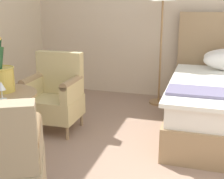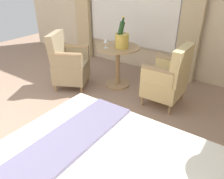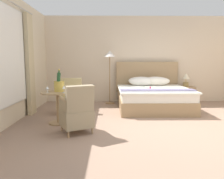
{
  "view_description": "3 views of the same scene",
  "coord_description": "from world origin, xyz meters",
  "px_view_note": "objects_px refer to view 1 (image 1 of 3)",
  "views": [
    {
      "loc": [
        -0.45,
        -1.88,
        1.48
      ],
      "look_at": [
        -1.2,
        0.62,
        0.73
      ],
      "focal_mm": 50.0,
      "sensor_mm": 36.0,
      "label": 1
    },
    {
      "loc": [
        0.69,
        2.21,
        1.73
      ],
      "look_at": [
        -0.97,
        1.05,
        0.66
      ],
      "focal_mm": 35.0,
      "sensor_mm": 36.0,
      "label": 2
    },
    {
      "loc": [
        -1.08,
        -4.31,
        1.35
      ],
      "look_at": [
        -1.01,
        0.84,
        0.67
      ],
      "focal_mm": 35.0,
      "sensor_mm": 36.0,
      "label": 3
    }
  ],
  "objects_px": {
    "floor_lamp_brass": "(163,5)",
    "champagne_bucket": "(1,76)",
    "armchair_facing_bed": "(2,167)",
    "armchair_by_window": "(55,95)",
    "wine_glass_near_edge": "(1,87)"
  },
  "relations": [
    {
      "from": "floor_lamp_brass",
      "to": "champagne_bucket",
      "type": "relative_size",
      "value": 3.42
    },
    {
      "from": "floor_lamp_brass",
      "to": "armchair_by_window",
      "type": "bearing_deg",
      "value": -128.62
    },
    {
      "from": "champagne_bucket",
      "to": "wine_glass_near_edge",
      "type": "bearing_deg",
      "value": -55.1
    },
    {
      "from": "floor_lamp_brass",
      "to": "armchair_facing_bed",
      "type": "xyz_separation_m",
      "value": [
        -0.62,
        -2.86,
        -1.0
      ]
    },
    {
      "from": "wine_glass_near_edge",
      "to": "armchair_by_window",
      "type": "bearing_deg",
      "value": 93.73
    },
    {
      "from": "champagne_bucket",
      "to": "armchair_facing_bed",
      "type": "height_order",
      "value": "champagne_bucket"
    },
    {
      "from": "wine_glass_near_edge",
      "to": "floor_lamp_brass",
      "type": "bearing_deg",
      "value": 67.7
    },
    {
      "from": "wine_glass_near_edge",
      "to": "armchair_facing_bed",
      "type": "relative_size",
      "value": 0.17
    },
    {
      "from": "floor_lamp_brass",
      "to": "armchair_by_window",
      "type": "relative_size",
      "value": 1.85
    },
    {
      "from": "floor_lamp_brass",
      "to": "wine_glass_near_edge",
      "type": "bearing_deg",
      "value": -112.3
    },
    {
      "from": "champagne_bucket",
      "to": "floor_lamp_brass",
      "type": "bearing_deg",
      "value": 62.68
    },
    {
      "from": "armchair_by_window",
      "to": "armchair_facing_bed",
      "type": "distance_m",
      "value": 1.63
    },
    {
      "from": "champagne_bucket",
      "to": "armchair_by_window",
      "type": "distance_m",
      "value": 0.95
    },
    {
      "from": "armchair_facing_bed",
      "to": "armchair_by_window",
      "type": "bearing_deg",
      "value": 104.54
    },
    {
      "from": "floor_lamp_brass",
      "to": "armchair_facing_bed",
      "type": "distance_m",
      "value": 3.1
    }
  ]
}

